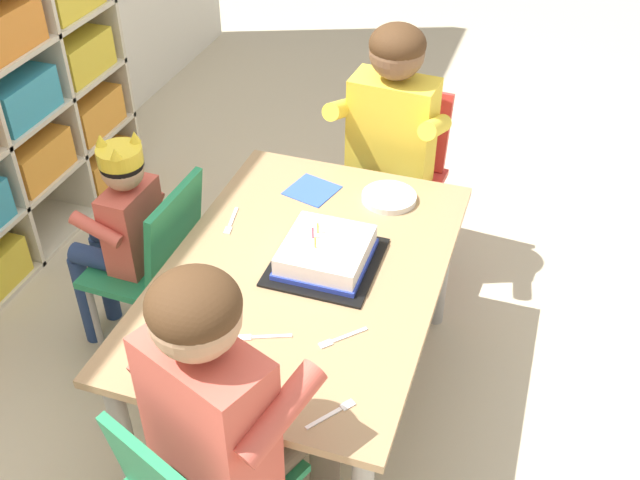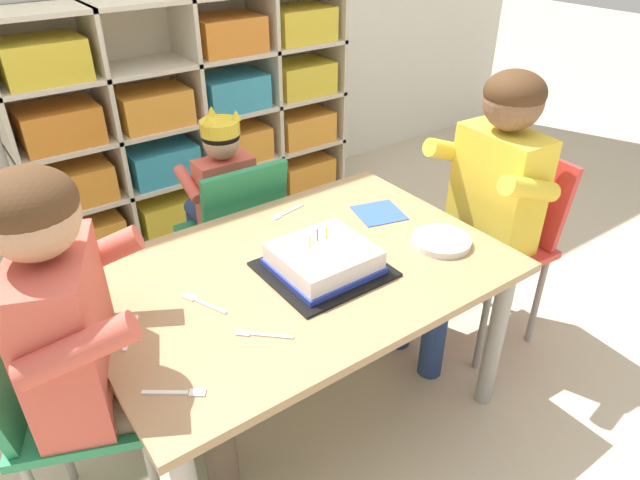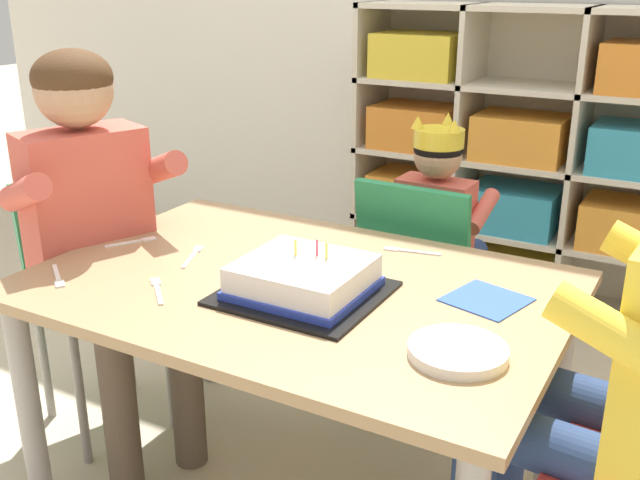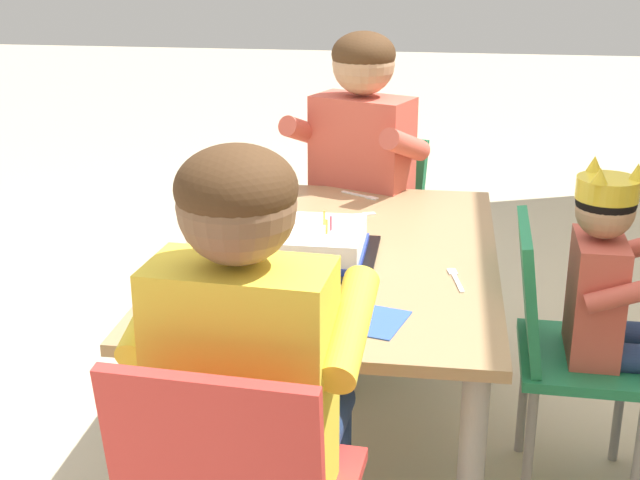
{
  "view_description": "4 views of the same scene",
  "coord_description": "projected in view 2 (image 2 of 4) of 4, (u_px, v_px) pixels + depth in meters",
  "views": [
    {
      "loc": [
        -1.58,
        -0.58,
        1.97
      ],
      "look_at": [
        0.0,
        -0.05,
        0.69
      ],
      "focal_mm": 42.37,
      "sensor_mm": 36.0,
      "label": 1
    },
    {
      "loc": [
        -0.73,
        -1.12,
        1.48
      ],
      "look_at": [
        0.09,
        0.02,
        0.62
      ],
      "focal_mm": 31.79,
      "sensor_mm": 36.0,
      "label": 2
    },
    {
      "loc": [
        0.78,
        -1.27,
        1.21
      ],
      "look_at": [
        0.04,
        0.04,
        0.66
      ],
      "focal_mm": 41.26,
      "sensor_mm": 36.0,
      "label": 3
    },
    {
      "loc": [
        2.05,
        0.25,
        1.34
      ],
      "look_at": [
        0.01,
        -0.04,
        0.6
      ],
      "focal_mm": 49.7,
      "sensor_mm": 36.0,
      "label": 4
    }
  ],
  "objects": [
    {
      "name": "classroom_chair_guest_side",
      "position": [
        501.0,
        231.0,
        2.05
      ],
      "size": [
        0.39,
        0.4,
        0.72
      ],
      "rotation": [
        0.0,
        0.0,
        -1.65
      ],
      "color": "red",
      "rests_on": "ground"
    },
    {
      "name": "child_with_crown",
      "position": [
        221.0,
        189.0,
        2.14
      ],
      "size": [
        0.3,
        0.31,
        0.84
      ],
      "rotation": [
        0.0,
        0.0,
        3.11
      ],
      "color": "#D15647",
      "rests_on": "ground"
    },
    {
      "name": "fork_near_cake_tray",
      "position": [
        178.0,
        393.0,
        1.21
      ],
      "size": [
        0.12,
        0.09,
        0.0
      ],
      "rotation": [
        0.0,
        0.0,
        2.51
      ],
      "color": "white",
      "rests_on": "activity_table"
    },
    {
      "name": "fork_near_child_seat",
      "position": [
        286.0,
        213.0,
        1.89
      ],
      "size": [
        0.14,
        0.04,
        0.0
      ],
      "rotation": [
        0.0,
        0.0,
        0.18
      ],
      "color": "white",
      "rests_on": "activity_table"
    },
    {
      "name": "ground",
      "position": [
        302.0,
        407.0,
        1.91
      ],
      "size": [
        16.0,
        16.0,
        0.0
      ],
      "primitive_type": "plane",
      "color": "beige"
    },
    {
      "name": "storage_cubby_shelf",
      "position": [
        194.0,
        121.0,
        2.77
      ],
      "size": [
        1.66,
        0.31,
        1.1
      ],
      "color": "beige",
      "rests_on": "ground"
    },
    {
      "name": "activity_table",
      "position": [
        299.0,
        289.0,
        1.65
      ],
      "size": [
        1.16,
        0.79,
        0.57
      ],
      "color": "#A37F56",
      "rests_on": "ground"
    },
    {
      "name": "fork_beside_plate_stack",
      "position": [
        131.0,
        330.0,
        1.38
      ],
      "size": [
        0.08,
        0.12,
        0.0
      ],
      "rotation": [
        0.0,
        0.0,
        4.18
      ],
      "color": "white",
      "rests_on": "activity_table"
    },
    {
      "name": "paper_plate_stack",
      "position": [
        441.0,
        241.0,
        1.72
      ],
      "size": [
        0.18,
        0.18,
        0.02
      ],
      "primitive_type": "cylinder",
      "color": "white",
      "rests_on": "activity_table"
    },
    {
      "name": "paper_napkin_square",
      "position": [
        379.0,
        213.0,
        1.89
      ],
      "size": [
        0.18,
        0.18,
        0.0
      ],
      "primitive_type": "cube",
      "rotation": [
        0.0,
        0.0,
        -0.26
      ],
      "color": "#3356B7",
      "rests_on": "activity_table"
    },
    {
      "name": "birthday_cake_on_tray",
      "position": [
        324.0,
        261.0,
        1.58
      ],
      "size": [
        0.32,
        0.3,
        0.11
      ],
      "color": "black",
      "rests_on": "activity_table"
    },
    {
      "name": "classroom_chair_adult_side",
      "position": [
        64.0,
        403.0,
        1.37
      ],
      "size": [
        0.44,
        0.41,
        0.69
      ],
      "rotation": [
        0.0,
        0.0,
        1.19
      ],
      "color": "#238451",
      "rests_on": "ground"
    },
    {
      "name": "fork_by_napkin",
      "position": [
        261.0,
        334.0,
        1.37
      ],
      "size": [
        0.11,
        0.11,
        0.0
      ],
      "rotation": [
        0.0,
        0.0,
        5.52
      ],
      "color": "white",
      "rests_on": "activity_table"
    },
    {
      "name": "fork_at_table_front_edge",
      "position": [
        202.0,
        303.0,
        1.47
      ],
      "size": [
        0.07,
        0.14,
        0.0
      ],
      "rotation": [
        0.0,
        0.0,
        5.1
      ],
      "color": "white",
      "rests_on": "activity_table"
    },
    {
      "name": "guest_at_table_side",
      "position": [
        485.0,
        191.0,
        1.89
      ],
      "size": [
        0.44,
        0.42,
        1.02
      ],
      "rotation": [
        0.0,
        0.0,
        -1.65
      ],
      "color": "yellow",
      "rests_on": "ground"
    },
    {
      "name": "classroom_chair_blue",
      "position": [
        237.0,
        229.0,
        2.12
      ],
      "size": [
        0.36,
        0.34,
        0.69
      ],
      "rotation": [
        0.0,
        0.0,
        3.11
      ],
      "color": "#238451",
      "rests_on": "ground"
    },
    {
      "name": "adult_helper_seated",
      "position": [
        94.0,
        327.0,
        1.28
      ],
      "size": [
        0.49,
        0.47,
        1.04
      ],
      "rotation": [
        0.0,
        0.0,
        1.19
      ],
      "color": "#D15647",
      "rests_on": "ground"
    }
  ]
}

